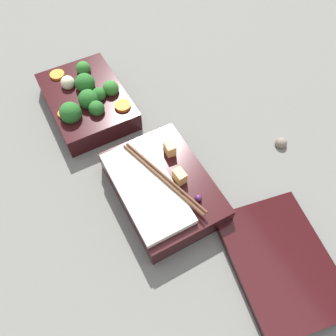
# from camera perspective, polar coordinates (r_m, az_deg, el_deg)

# --- Properties ---
(ground_plane) EXTENTS (3.00, 3.00, 0.00)m
(ground_plane) POSITION_cam_1_polar(r_m,az_deg,el_deg) (0.67, -7.51, 3.22)
(ground_plane) COLOR slate
(bento_tray_vegetable) EXTENTS (0.22, 0.16, 0.08)m
(bento_tray_vegetable) POSITION_cam_1_polar(r_m,az_deg,el_deg) (0.74, -13.92, 11.42)
(bento_tray_vegetable) COLOR black
(bento_tray_vegetable) RESTS_ON ground_plane
(bento_tray_rice) EXTENTS (0.22, 0.16, 0.07)m
(bento_tray_rice) POSITION_cam_1_polar(r_m,az_deg,el_deg) (0.59, -1.16, -3.40)
(bento_tray_rice) COLOR black
(bento_tray_rice) RESTS_ON ground_plane
(bento_lid) EXTENTS (0.24, 0.19, 0.02)m
(bento_lid) POSITION_cam_1_polar(r_m,az_deg,el_deg) (0.58, 19.05, -15.22)
(bento_lid) COLOR black
(bento_lid) RESTS_ON ground_plane
(pebble_0) EXTENTS (0.02, 0.02, 0.02)m
(pebble_0) POSITION_cam_1_polar(r_m,az_deg,el_deg) (0.71, 19.08, 4.11)
(pebble_0) COLOR #7A6B5B
(pebble_0) RESTS_ON ground_plane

